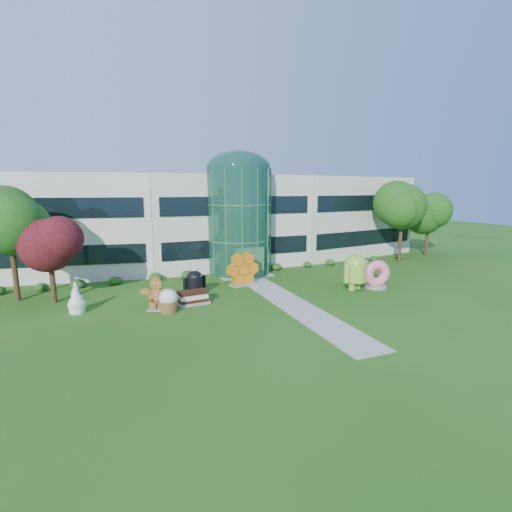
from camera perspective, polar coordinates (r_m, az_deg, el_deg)
name	(u,v)px	position (r m, az deg, el deg)	size (l,w,h in m)	color
ground	(298,308)	(25.60, 6.46, -7.88)	(140.00, 140.00, 0.00)	#215114
building	(221,219)	(41.17, -5.43, 5.65)	(46.00, 15.00, 9.30)	beige
atrium	(239,221)	(35.46, -2.66, 5.35)	(6.00, 6.00, 9.80)	#194738
walkway	(285,299)	(27.28, 4.46, -6.65)	(2.40, 20.00, 0.04)	#9E9E93
tree_red	(51,261)	(29.51, -29.05, -0.68)	(4.00, 4.00, 6.00)	#3F0C14
trees_backdrop	(236,228)	(36.47, -3.17, 4.37)	(52.00, 8.00, 8.40)	#224C13
android_green	(355,269)	(30.57, 15.04, -1.93)	(2.94, 1.96, 3.33)	#87BA3B
android_black	(195,281)	(28.40, -9.43, -3.79)	(1.96, 1.31, 2.23)	black
donut	(376,274)	(31.63, 17.98, -2.61)	(2.24, 1.08, 2.33)	#F65D85
gingerbread	(157,293)	(25.52, -15.04, -5.58)	(2.45, 0.94, 2.26)	brown
ice_cream_sandwich	(193,297)	(26.40, -9.66, -6.29)	(2.19, 1.10, 0.98)	black
honeycomb	(243,271)	(30.86, -2.03, -2.27)	(3.17, 1.13, 2.49)	orange
froyo	(76,298)	(26.78, -25.94, -5.78)	(1.19, 1.19, 2.04)	white
cupcake	(168,301)	(24.93, -13.32, -6.72)	(1.31, 1.31, 1.57)	white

